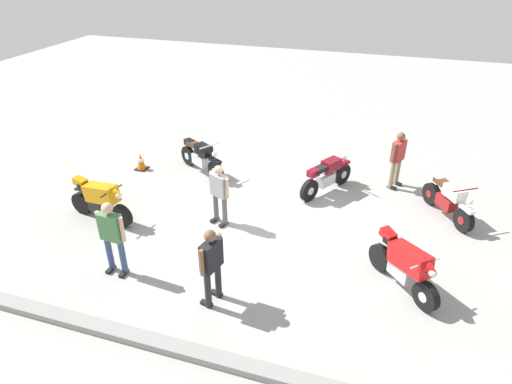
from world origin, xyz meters
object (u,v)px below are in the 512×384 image
(motorcycle_orange_sportbike, at_px, (100,199))
(motorcycle_black_cruiser, at_px, (201,157))
(person_in_green_shirt, at_px, (112,234))
(person_in_gray_shirt, at_px, (219,191))
(motorcycle_maroon_cruiser, at_px, (326,176))
(person_in_black_shirt, at_px, (212,262))
(person_in_red_shirt, at_px, (398,156))
(traffic_cone, at_px, (141,162))
(motorcycle_red_sportbike, at_px, (405,265))
(motorcycle_cream_vintage, at_px, (448,200))

(motorcycle_orange_sportbike, distance_m, motorcycle_black_cruiser, 3.49)
(person_in_green_shirt, bearing_deg, person_in_gray_shirt, 154.20)
(motorcycle_maroon_cruiser, xyz_separation_m, motorcycle_orange_sportbike, (5.23, 3.16, 0.07))
(person_in_green_shirt, relative_size, person_in_black_shirt, 1.01)
(motorcycle_black_cruiser, height_order, person_in_red_shirt, person_in_red_shirt)
(motorcycle_black_cruiser, xyz_separation_m, traffic_cone, (1.91, 0.37, -0.26))
(person_in_black_shirt, bearing_deg, motorcycle_red_sportbike, -142.34)
(motorcycle_maroon_cruiser, relative_size, motorcycle_black_cruiser, 1.01)
(motorcycle_cream_vintage, bearing_deg, motorcycle_black_cruiser, -125.54)
(motorcycle_black_cruiser, bearing_deg, person_in_red_shirt, 39.78)
(motorcycle_red_sportbike, bearing_deg, motorcycle_cream_vintage, 120.35)
(motorcycle_orange_sportbike, xyz_separation_m, traffic_cone, (0.55, -2.84, -0.33))
(motorcycle_maroon_cruiser, xyz_separation_m, person_in_gray_shirt, (2.27, 2.38, 0.40))
(person_in_red_shirt, relative_size, person_in_black_shirt, 0.98)
(motorcycle_orange_sportbike, height_order, person_in_black_shirt, person_in_black_shirt)
(person_in_gray_shirt, xyz_separation_m, person_in_black_shirt, (-0.92, 2.69, 0.07))
(motorcycle_maroon_cruiser, bearing_deg, motorcycle_orange_sportbike, 151.28)
(motorcycle_maroon_cruiser, bearing_deg, person_in_green_shirt, 172.90)
(motorcycle_cream_vintage, height_order, person_in_red_shirt, person_in_red_shirt)
(motorcycle_orange_sportbike, bearing_deg, motorcycle_maroon_cruiser, 42.02)
(person_in_gray_shirt, bearing_deg, motorcycle_red_sportbike, 100.37)
(motorcycle_orange_sportbike, relative_size, motorcycle_cream_vintage, 1.13)
(person_in_gray_shirt, height_order, person_in_red_shirt, person_in_red_shirt)
(motorcycle_orange_sportbike, bearing_deg, motorcycle_black_cruiser, 77.97)
(motorcycle_cream_vintage, xyz_separation_m, traffic_cone, (8.98, 0.01, -0.23))
(motorcycle_cream_vintage, height_order, person_in_black_shirt, person_in_black_shirt)
(motorcycle_orange_sportbike, xyz_separation_m, person_in_green_shirt, (-1.54, 1.69, 0.41))
(person_in_red_shirt, height_order, person_in_black_shirt, person_in_black_shirt)
(motorcycle_maroon_cruiser, distance_m, person_in_gray_shirt, 3.32)
(person_in_black_shirt, distance_m, traffic_cone, 6.54)
(motorcycle_red_sportbike, relative_size, motorcycle_black_cruiser, 0.85)
(motorcycle_red_sportbike, relative_size, person_in_green_shirt, 0.90)
(motorcycle_cream_vintage, relative_size, person_in_gray_shirt, 1.06)
(motorcycle_red_sportbike, height_order, person_in_red_shirt, person_in_red_shirt)
(motorcycle_black_cruiser, distance_m, traffic_cone, 1.96)
(person_in_gray_shirt, height_order, person_in_black_shirt, person_in_black_shirt)
(motorcycle_maroon_cruiser, bearing_deg, motorcycle_cream_vintage, -65.22)
(motorcycle_maroon_cruiser, xyz_separation_m, person_in_black_shirt, (1.35, 5.07, 0.47))
(motorcycle_orange_sportbike, distance_m, motorcycle_red_sportbike, 7.44)
(person_in_green_shirt, bearing_deg, traffic_cone, -151.24)
(person_in_green_shirt, xyz_separation_m, person_in_gray_shirt, (-1.41, -2.46, -0.09))
(motorcycle_black_cruiser, xyz_separation_m, person_in_gray_shirt, (-1.59, 2.44, 0.40))
(motorcycle_orange_sportbike, xyz_separation_m, motorcycle_cream_vintage, (-8.43, -2.85, -0.11))
(motorcycle_orange_sportbike, bearing_deg, motorcycle_red_sportbike, 8.28)
(motorcycle_cream_vintage, distance_m, person_in_gray_shirt, 5.88)
(motorcycle_red_sportbike, distance_m, motorcycle_black_cruiser, 7.03)
(motorcycle_black_cruiser, relative_size, person_in_red_shirt, 1.10)
(motorcycle_maroon_cruiser, relative_size, person_in_green_shirt, 1.07)
(motorcycle_maroon_cruiser, relative_size, person_in_black_shirt, 1.08)
(motorcycle_cream_vintage, height_order, person_in_gray_shirt, person_in_gray_shirt)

